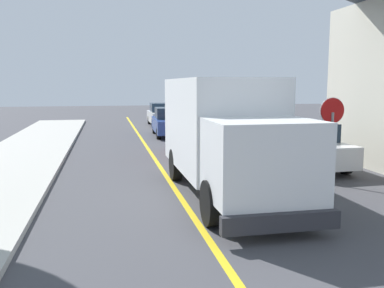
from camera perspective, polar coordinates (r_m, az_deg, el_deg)
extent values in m
cube|color=gold|center=(12.46, -2.33, -6.06)|extent=(0.16, 56.00, 0.01)
cube|color=white|center=(12.36, 3.56, 2.74)|extent=(2.43, 5.01, 2.60)
cube|color=white|center=(9.12, 9.37, -2.09)|extent=(2.29, 2.01, 1.70)
cube|color=#1E2D3D|center=(8.24, 11.68, -0.59)|extent=(2.04, 0.09, 0.75)
cube|color=#2D2D33|center=(8.40, 11.90, -10.28)|extent=(2.40, 0.21, 0.36)
cylinder|color=black|center=(9.92, 14.53, -7.04)|extent=(0.31, 1.00, 1.00)
cylinder|color=black|center=(9.20, 2.61, -7.97)|extent=(0.31, 1.00, 1.00)
cylinder|color=black|center=(14.04, 6.29, -2.42)|extent=(0.31, 1.00, 1.00)
cylinder|color=black|center=(13.54, -2.20, -2.77)|extent=(0.31, 1.00, 1.00)
cube|color=maroon|center=(17.89, 1.21, 0.37)|extent=(1.95, 4.46, 0.76)
cube|color=#1E2D3D|center=(17.96, 1.12, 2.64)|extent=(1.65, 1.85, 0.64)
cylinder|color=black|center=(16.75, 4.76, -1.33)|extent=(0.24, 0.65, 0.64)
cylinder|color=black|center=(16.44, -0.59, -1.48)|extent=(0.24, 0.65, 0.64)
cylinder|color=black|center=(19.46, 2.72, 0.00)|extent=(0.24, 0.65, 0.64)
cylinder|color=black|center=(19.19, -1.90, -0.11)|extent=(0.24, 0.65, 0.64)
cube|color=#2D4793|center=(25.15, -3.03, 2.57)|extent=(1.94, 4.45, 0.76)
cube|color=#1E2D3D|center=(25.24, -3.09, 4.19)|extent=(1.64, 1.85, 0.64)
cylinder|color=black|center=(23.90, -0.75, 1.50)|extent=(0.24, 0.65, 0.64)
cylinder|color=black|center=(23.71, -4.53, 1.43)|extent=(0.24, 0.65, 0.64)
cylinder|color=black|center=(26.67, -1.70, 2.18)|extent=(0.24, 0.65, 0.64)
cylinder|color=black|center=(26.50, -5.08, 2.11)|extent=(0.24, 0.65, 0.64)
cube|color=silver|center=(31.51, -4.09, 3.66)|extent=(1.82, 4.41, 0.76)
cube|color=#1E2D3D|center=(31.61, -4.14, 4.95)|extent=(1.59, 1.81, 0.64)
cylinder|color=black|center=(30.25, -2.26, 2.87)|extent=(0.22, 0.64, 0.64)
cylinder|color=black|center=(30.05, -5.24, 2.81)|extent=(0.22, 0.64, 0.64)
cylinder|color=black|center=(33.03, -3.03, 3.30)|extent=(0.22, 0.64, 0.64)
cylinder|color=black|center=(32.84, -5.77, 3.24)|extent=(0.22, 0.64, 0.64)
cube|color=silver|center=(16.07, 14.92, -0.78)|extent=(1.95, 4.46, 0.76)
cube|color=#1E2D3D|center=(15.85, 15.27, 1.64)|extent=(1.65, 1.85, 0.64)
cylinder|color=black|center=(17.02, 10.29, -1.28)|extent=(0.24, 0.65, 0.64)
cylinder|color=black|center=(17.72, 14.97, -1.06)|extent=(0.24, 0.65, 0.64)
cylinder|color=black|center=(14.53, 14.77, -3.01)|extent=(0.24, 0.65, 0.64)
cylinder|color=black|center=(15.34, 19.98, -2.65)|extent=(0.24, 0.65, 0.64)
cylinder|color=gray|center=(13.54, 18.24, -0.59)|extent=(0.08, 0.08, 2.20)
cylinder|color=red|center=(13.45, 18.39, 4.28)|extent=(0.76, 0.03, 0.76)
cylinder|color=white|center=(13.47, 18.34, 4.28)|extent=(0.80, 0.02, 0.80)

